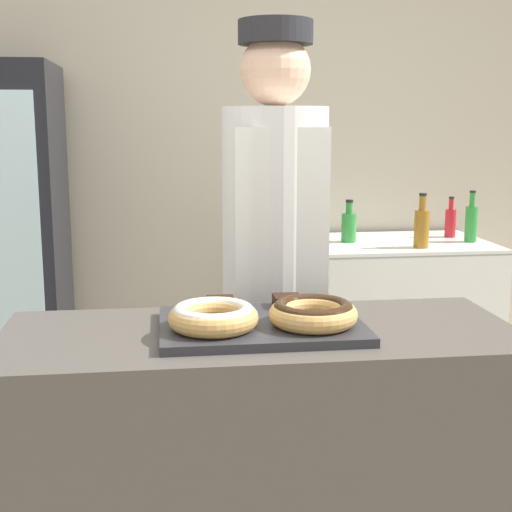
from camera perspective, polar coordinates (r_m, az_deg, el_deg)
wall_back at (r=3.93m, az=-3.90°, el=9.44°), size 8.00×0.06×2.70m
display_counter at (r=2.06m, az=0.38°, el=-17.95°), size 1.36×0.55×0.89m
serving_tray at (r=1.88m, az=0.40°, el=-5.60°), size 0.53×0.38×0.02m
donut_light_glaze at (r=1.81m, az=-3.43°, el=-4.79°), size 0.23×0.23×0.06m
donut_chocolate_glaze at (r=1.84m, az=4.60°, el=-4.51°), size 0.23×0.23×0.06m
brownie_back_left at (r=2.00m, az=-2.85°, el=-3.78°), size 0.08×0.08×0.03m
brownie_back_right at (r=2.02m, az=2.50°, el=-3.61°), size 0.08×0.08×0.03m
baker_person at (r=2.40m, az=1.50°, el=-1.22°), size 0.35×0.35×1.75m
beverage_fridge at (r=3.65m, az=-19.66°, el=0.90°), size 0.57×0.63×1.70m
chest_freezer at (r=3.84m, az=10.26°, el=-4.85°), size 1.05×0.67×0.82m
bottle_red at (r=3.97m, az=15.29°, el=2.68°), size 0.06×0.06×0.22m
bottle_green at (r=3.70m, az=7.44°, el=2.41°), size 0.08×0.08×0.22m
bottle_amber at (r=3.59m, az=13.11°, el=2.30°), size 0.07×0.07×0.27m
bottle_green_b at (r=3.83m, az=16.83°, el=2.62°), size 0.06×0.06×0.27m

